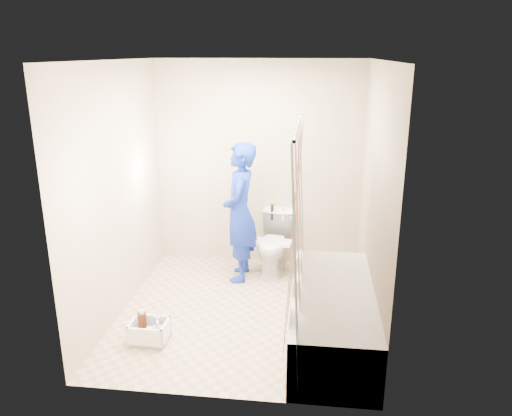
# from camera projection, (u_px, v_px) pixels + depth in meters

# --- Properties ---
(floor) EXTENTS (2.60, 2.60, 0.00)m
(floor) POSITION_uv_depth(u_px,v_px,m) (244.00, 312.00, 4.95)
(floor) COLOR tan
(floor) RESTS_ON ground
(ceiling) EXTENTS (2.40, 2.60, 0.02)m
(ceiling) POSITION_uv_depth(u_px,v_px,m) (242.00, 60.00, 4.23)
(ceiling) COLOR white
(ceiling) RESTS_ON wall_back
(wall_back) EXTENTS (2.40, 0.02, 2.40)m
(wall_back) POSITION_uv_depth(u_px,v_px,m) (259.00, 165.00, 5.83)
(wall_back) COLOR #B6A98C
(wall_back) RESTS_ON ground
(wall_front) EXTENTS (2.40, 0.02, 2.40)m
(wall_front) POSITION_uv_depth(u_px,v_px,m) (215.00, 248.00, 3.36)
(wall_front) COLOR #B6A98C
(wall_front) RESTS_ON ground
(wall_left) EXTENTS (0.02, 2.60, 2.40)m
(wall_left) POSITION_uv_depth(u_px,v_px,m) (118.00, 192.00, 4.73)
(wall_left) COLOR #B6A98C
(wall_left) RESTS_ON ground
(wall_right) EXTENTS (0.02, 2.60, 2.40)m
(wall_right) POSITION_uv_depth(u_px,v_px,m) (375.00, 200.00, 4.46)
(wall_right) COLOR #B6A98C
(wall_right) RESTS_ON ground
(bathtub) EXTENTS (0.70, 1.75, 0.50)m
(bathtub) POSITION_uv_depth(u_px,v_px,m) (332.00, 314.00, 4.37)
(bathtub) COLOR white
(bathtub) RESTS_ON ground
(curtain_rod) EXTENTS (0.02, 1.90, 0.02)m
(curtain_rod) POSITION_uv_depth(u_px,v_px,m) (300.00, 121.00, 3.91)
(curtain_rod) COLOR silver
(curtain_rod) RESTS_ON wall_back
(shower_curtain) EXTENTS (0.06, 1.75, 1.80)m
(shower_curtain) POSITION_uv_depth(u_px,v_px,m) (297.00, 232.00, 4.19)
(shower_curtain) COLOR white
(shower_curtain) RESTS_ON curtain_rod
(toilet) EXTENTS (0.48, 0.73, 0.70)m
(toilet) POSITION_uv_depth(u_px,v_px,m) (275.00, 244.00, 5.76)
(toilet) COLOR white
(toilet) RESTS_ON ground
(tank_lid) EXTENTS (0.45, 0.24, 0.03)m
(tank_lid) POSITION_uv_depth(u_px,v_px,m) (273.00, 242.00, 5.64)
(tank_lid) COLOR white
(tank_lid) RESTS_ON toilet
(tank_internals) EXTENTS (0.17, 0.06, 0.23)m
(tank_internals) POSITION_uv_depth(u_px,v_px,m) (275.00, 211.00, 5.84)
(tank_internals) COLOR black
(tank_internals) RESTS_ON toilet
(plumber) EXTENTS (0.39, 0.58, 1.55)m
(plumber) POSITION_uv_depth(u_px,v_px,m) (240.00, 213.00, 5.48)
(plumber) COLOR #102FA2
(plumber) RESTS_ON ground
(cleaning_caddy) EXTENTS (0.33, 0.27, 0.25)m
(cleaning_caddy) POSITION_uv_depth(u_px,v_px,m) (150.00, 332.00, 4.42)
(cleaning_caddy) COLOR white
(cleaning_caddy) RESTS_ON ground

